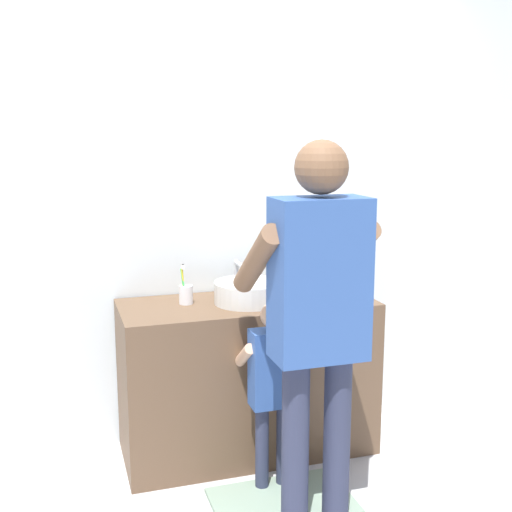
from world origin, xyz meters
TOP-DOWN VIEW (x-y plane):
  - ground_plane at (0.00, 0.00)m, footprint 14.00×14.00m
  - back_wall at (0.00, 0.62)m, footprint 4.40×0.08m
  - vanity_cabinet at (0.00, 0.30)m, footprint 1.31×0.54m
  - sink_basin at (0.00, 0.28)m, footprint 0.35×0.35m
  - faucet at (0.00, 0.49)m, footprint 0.18×0.14m
  - toothbrush_cup at (-0.31, 0.35)m, footprint 0.07×0.07m
  - soap_bottle at (0.29, 0.33)m, footprint 0.06×0.06m
  - bath_mat at (0.00, -0.25)m, footprint 0.64×0.40m
  - child_toddler at (0.00, -0.10)m, footprint 0.28×0.28m
  - adult_parent at (0.08, -0.43)m, footprint 0.51×0.54m

SIDE VIEW (x-z plane):
  - ground_plane at x=0.00m, z-range 0.00..0.00m
  - bath_mat at x=0.00m, z-range 0.00..0.02m
  - vanity_cabinet at x=0.00m, z-range 0.00..0.82m
  - child_toddler at x=0.00m, z-range 0.09..1.01m
  - toothbrush_cup at x=-0.31m, z-range 0.77..0.98m
  - sink_basin at x=0.00m, z-range 0.82..0.93m
  - soap_bottle at x=0.29m, z-range 0.80..0.97m
  - faucet at x=0.00m, z-range 0.81..0.99m
  - adult_parent at x=0.08m, z-range 0.17..1.82m
  - back_wall at x=0.00m, z-range 0.00..2.70m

